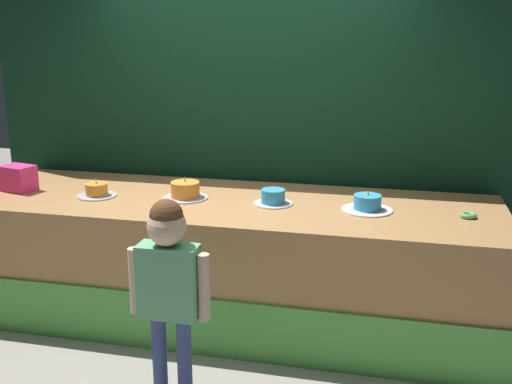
# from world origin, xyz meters

# --- Properties ---
(ground_plane) EXTENTS (12.00, 12.00, 0.00)m
(ground_plane) POSITION_xyz_m (0.00, 0.00, 0.00)
(ground_plane) COLOR gray
(stage_platform) EXTENTS (3.82, 1.21, 0.90)m
(stage_platform) POSITION_xyz_m (0.00, 0.59, 0.45)
(stage_platform) COLOR #B27F4C
(stage_platform) RESTS_ON ground_plane
(curtain_backdrop) EXTENTS (4.41, 0.08, 2.86)m
(curtain_backdrop) POSITION_xyz_m (0.00, 1.29, 1.43)
(curtain_backdrop) COLOR #113823
(curtain_backdrop) RESTS_ON ground_plane
(child_figure) EXTENTS (0.47, 0.22, 1.21)m
(child_figure) POSITION_xyz_m (-0.03, -0.54, 0.78)
(child_figure) COLOR #3F4C8C
(child_figure) RESTS_ON ground_plane
(pink_box) EXTENTS (0.27, 0.22, 0.19)m
(pink_box) POSITION_xyz_m (-1.63, 0.49, 0.99)
(pink_box) COLOR #F53386
(pink_box) RESTS_ON stage_platform
(donut) EXTENTS (0.11, 0.11, 0.03)m
(donut) POSITION_xyz_m (1.63, 0.56, 0.91)
(donut) COLOR #59B259
(donut) RESTS_ON stage_platform
(cake_far_left) EXTENTS (0.29, 0.29, 0.14)m
(cake_far_left) POSITION_xyz_m (-0.98, 0.48, 0.94)
(cake_far_left) COLOR silver
(cake_far_left) RESTS_ON stage_platform
(cake_center_left) EXTENTS (0.33, 0.33, 0.17)m
(cake_center_left) POSITION_xyz_m (-0.33, 0.58, 0.95)
(cake_center_left) COLOR silver
(cake_center_left) RESTS_ON stage_platform
(cake_center_right) EXTENTS (0.28, 0.28, 0.11)m
(cake_center_right) POSITION_xyz_m (0.33, 0.58, 0.94)
(cake_center_right) COLOR silver
(cake_center_right) RESTS_ON stage_platform
(cake_far_right) EXTENTS (0.35, 0.35, 0.15)m
(cake_far_right) POSITION_xyz_m (0.98, 0.57, 0.94)
(cake_far_right) COLOR white
(cake_far_right) RESTS_ON stage_platform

